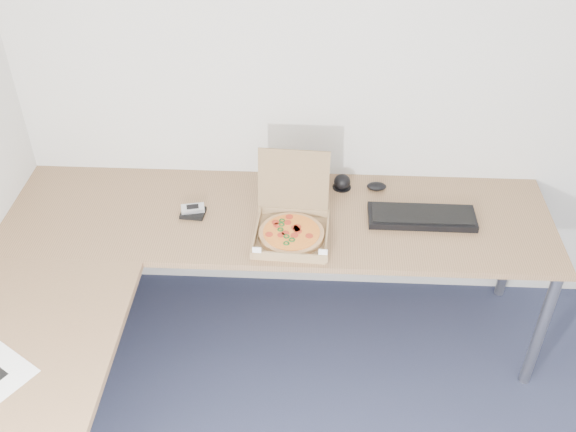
# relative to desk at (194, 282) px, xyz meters

# --- Properties ---
(room_shell) EXTENTS (3.50, 3.50, 2.50)m
(room_shell) POSITION_rel_desk_xyz_m (0.82, -0.97, 0.55)
(room_shell) COLOR beige
(room_shell) RESTS_ON ground
(desk) EXTENTS (2.50, 2.20, 0.73)m
(desk) POSITION_rel_desk_xyz_m (0.00, 0.00, 0.00)
(desk) COLOR olive
(desk) RESTS_ON ground
(pizza_box) EXTENTS (0.32, 0.37, 0.32)m
(pizza_box) POSITION_rel_desk_xyz_m (0.39, 0.29, 0.07)
(pizza_box) COLOR #93744B
(pizza_box) RESTS_ON desk
(drinking_glass) EXTENTS (0.07, 0.07, 0.12)m
(drinking_glass) POSITION_rel_desk_xyz_m (0.49, 0.67, 0.09)
(drinking_glass) COLOR white
(drinking_glass) RESTS_ON desk
(keyboard) EXTENTS (0.48, 0.17, 0.03)m
(keyboard) POSITION_rel_desk_xyz_m (0.98, 0.42, 0.04)
(keyboard) COLOR black
(keyboard) RESTS_ON desk
(mouse) EXTENTS (0.11, 0.09, 0.03)m
(mouse) POSITION_rel_desk_xyz_m (0.78, 0.65, 0.05)
(mouse) COLOR black
(mouse) RESTS_ON desk
(wallet) EXTENTS (0.11, 0.10, 0.02)m
(wallet) POSITION_rel_desk_xyz_m (-0.07, 0.41, 0.04)
(wallet) COLOR black
(wallet) RESTS_ON desk
(phone) EXTENTS (0.11, 0.08, 0.02)m
(phone) POSITION_rel_desk_xyz_m (-0.07, 0.42, 0.06)
(phone) COLOR #B2B5BA
(phone) RESTS_ON wallet
(dome_speaker) EXTENTS (0.09, 0.09, 0.08)m
(dome_speaker) POSITION_rel_desk_xyz_m (0.62, 0.66, 0.07)
(dome_speaker) COLOR black
(dome_speaker) RESTS_ON desk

